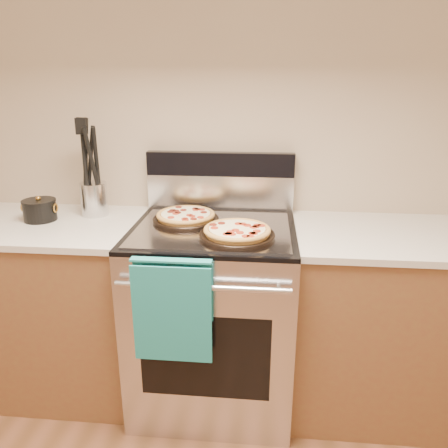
# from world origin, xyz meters

# --- Properties ---
(wall_back) EXTENTS (4.00, 0.00, 4.00)m
(wall_back) POSITION_xyz_m (0.00, 2.00, 1.35)
(wall_back) COLOR tan
(wall_back) RESTS_ON ground
(range_body) EXTENTS (0.76, 0.68, 0.90)m
(range_body) POSITION_xyz_m (0.00, 1.65, 0.45)
(range_body) COLOR #B7B7BC
(range_body) RESTS_ON ground
(oven_window) EXTENTS (0.56, 0.01, 0.40)m
(oven_window) POSITION_xyz_m (0.00, 1.31, 0.45)
(oven_window) COLOR black
(oven_window) RESTS_ON range_body
(cooktop) EXTENTS (0.76, 0.68, 0.02)m
(cooktop) POSITION_xyz_m (0.00, 1.65, 0.91)
(cooktop) COLOR black
(cooktop) RESTS_ON range_body
(backsplash_lower) EXTENTS (0.76, 0.06, 0.18)m
(backsplash_lower) POSITION_xyz_m (0.00, 1.96, 1.01)
(backsplash_lower) COLOR silver
(backsplash_lower) RESTS_ON cooktop
(backsplash_upper) EXTENTS (0.76, 0.06, 0.12)m
(backsplash_upper) POSITION_xyz_m (0.00, 1.96, 1.16)
(backsplash_upper) COLOR black
(backsplash_upper) RESTS_ON backsplash_lower
(oven_handle) EXTENTS (0.70, 0.03, 0.03)m
(oven_handle) POSITION_xyz_m (0.00, 1.27, 0.80)
(oven_handle) COLOR silver
(oven_handle) RESTS_ON range_body
(dish_towel) EXTENTS (0.32, 0.05, 0.42)m
(dish_towel) POSITION_xyz_m (-0.12, 1.27, 0.70)
(dish_towel) COLOR #1B8A7C
(dish_towel) RESTS_ON oven_handle
(foil_sheet) EXTENTS (0.70, 0.55, 0.01)m
(foil_sheet) POSITION_xyz_m (0.00, 1.62, 0.92)
(foil_sheet) COLOR gray
(foil_sheet) RESTS_ON cooktop
(cabinet_left) EXTENTS (1.00, 0.62, 0.88)m
(cabinet_left) POSITION_xyz_m (-0.88, 1.68, 0.44)
(cabinet_left) COLOR brown
(cabinet_left) RESTS_ON ground
(countertop_left) EXTENTS (1.02, 0.64, 0.03)m
(countertop_left) POSITION_xyz_m (-0.88, 1.68, 0.90)
(countertop_left) COLOR beige
(countertop_left) RESTS_ON cabinet_left
(cabinet_right) EXTENTS (1.00, 0.62, 0.88)m
(cabinet_right) POSITION_xyz_m (0.88, 1.68, 0.44)
(cabinet_right) COLOR brown
(cabinet_right) RESTS_ON ground
(countertop_right) EXTENTS (1.02, 0.64, 0.03)m
(countertop_right) POSITION_xyz_m (0.88, 1.68, 0.90)
(countertop_right) COLOR beige
(countertop_right) RESTS_ON cabinet_right
(pepperoni_pizza_back) EXTENTS (0.35, 0.35, 0.04)m
(pepperoni_pizza_back) POSITION_xyz_m (-0.14, 1.72, 0.95)
(pepperoni_pizza_back) COLOR #BD7C39
(pepperoni_pizza_back) RESTS_ON foil_sheet
(pepperoni_pizza_front) EXTENTS (0.43, 0.43, 0.04)m
(pepperoni_pizza_front) POSITION_xyz_m (0.12, 1.52, 0.95)
(pepperoni_pizza_front) COLOR #BD7C39
(pepperoni_pizza_front) RESTS_ON foil_sheet
(utensil_crock) EXTENTS (0.18, 0.18, 0.17)m
(utensil_crock) POSITION_xyz_m (-0.63, 1.82, 0.99)
(utensil_crock) COLOR silver
(utensil_crock) RESTS_ON countertop_left
(saucepan) EXTENTS (0.16, 0.16, 0.10)m
(saucepan) POSITION_xyz_m (-0.87, 1.71, 0.96)
(saucepan) COLOR black
(saucepan) RESTS_ON countertop_left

